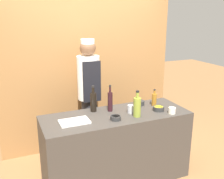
% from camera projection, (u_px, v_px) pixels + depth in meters
% --- Properties ---
extents(ground_plane, '(14.00, 14.00, 0.00)m').
position_uv_depth(ground_plane, '(116.00, 178.00, 3.44)').
color(ground_plane, olive).
extents(cabinet_wall, '(2.74, 0.18, 2.40)m').
position_uv_depth(cabinet_wall, '(87.00, 71.00, 4.09)').
color(cabinet_wall, olive).
rests_on(cabinet_wall, ground_plane).
extents(counter, '(1.81, 0.67, 0.89)m').
position_uv_depth(counter, '(116.00, 147.00, 3.31)').
color(counter, '#3D3833').
rests_on(counter, ground_plane).
extents(sauce_bowl_brown, '(0.12, 0.12, 0.05)m').
position_uv_depth(sauce_bowl_brown, '(116.00, 118.00, 3.02)').
color(sauce_bowl_brown, '#2D2D2D').
rests_on(sauce_bowl_brown, counter).
extents(sauce_bowl_yellow, '(0.14, 0.14, 0.05)m').
position_uv_depth(sauce_bowl_yellow, '(159.00, 108.00, 3.30)').
color(sauce_bowl_yellow, '#2D2D2D').
rests_on(sauce_bowl_yellow, counter).
extents(sauce_bowl_purple, '(0.13, 0.13, 0.06)m').
position_uv_depth(sauce_bowl_purple, '(139.00, 102.00, 3.51)').
color(sauce_bowl_purple, '#2D2D2D').
rests_on(sauce_bowl_purple, counter).
extents(cutting_board, '(0.33, 0.21, 0.02)m').
position_uv_depth(cutting_board, '(74.00, 122.00, 2.95)').
color(cutting_board, white).
rests_on(cutting_board, counter).
extents(bottle_amber, '(0.06, 0.06, 0.22)m').
position_uv_depth(bottle_amber, '(154.00, 99.00, 3.47)').
color(bottle_amber, '#9E661E').
rests_on(bottle_amber, counter).
extents(bottle_oil, '(0.09, 0.09, 0.32)m').
position_uv_depth(bottle_oil, '(137.00, 106.00, 3.09)').
color(bottle_oil, olive).
rests_on(bottle_oil, counter).
extents(bottle_wine, '(0.06, 0.06, 0.34)m').
position_uv_depth(bottle_wine, '(110.00, 101.00, 3.26)').
color(bottle_wine, black).
rests_on(bottle_wine, counter).
extents(bottle_soy, '(0.08, 0.08, 0.33)m').
position_uv_depth(bottle_soy, '(93.00, 101.00, 3.25)').
color(bottle_soy, black).
rests_on(bottle_soy, counter).
extents(cup_cream, '(0.09, 0.09, 0.08)m').
position_uv_depth(cup_cream, '(172.00, 110.00, 3.20)').
color(cup_cream, silver).
rests_on(cup_cream, counter).
extents(cup_steel, '(0.08, 0.08, 0.10)m').
position_uv_depth(cup_steel, '(131.00, 109.00, 3.22)').
color(cup_steel, '#B7B7BC').
rests_on(cup_steel, counter).
extents(chef_center, '(0.32, 0.32, 1.74)m').
position_uv_depth(chef_center, '(89.00, 94.00, 3.75)').
color(chef_center, '#28282D').
rests_on(chef_center, ground_plane).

